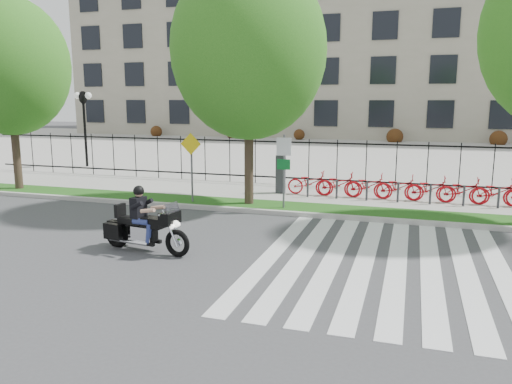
% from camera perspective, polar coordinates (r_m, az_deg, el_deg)
% --- Properties ---
extents(ground, '(120.00, 120.00, 0.00)m').
position_cam_1_polar(ground, '(13.39, -7.16, -6.09)').
color(ground, '#3E3D40').
rests_on(ground, ground).
extents(curb, '(60.00, 0.20, 0.15)m').
position_cam_1_polar(curb, '(17.06, -1.43, -2.10)').
color(curb, '#A4A29A').
rests_on(curb, ground).
extents(grass_verge, '(60.00, 1.50, 0.15)m').
position_cam_1_polar(grass_verge, '(17.84, -0.54, -1.53)').
color(grass_verge, '#1C4912').
rests_on(grass_verge, ground).
extents(sidewalk, '(60.00, 3.50, 0.15)m').
position_cam_1_polar(sidewalk, '(20.19, 1.66, -0.11)').
color(sidewalk, gray).
rests_on(sidewalk, ground).
extents(plaza, '(80.00, 34.00, 0.10)m').
position_cam_1_polar(plaza, '(37.22, 9.10, 4.66)').
color(plaza, gray).
rests_on(plaza, ground).
extents(crosswalk_stripes, '(5.70, 8.00, 0.01)m').
position_cam_1_polar(crosswalk_stripes, '(12.26, 14.02, -7.89)').
color(crosswalk_stripes, silver).
rests_on(crosswalk_stripes, ground).
extents(iron_fence, '(30.00, 0.06, 2.00)m').
position_cam_1_polar(iron_fence, '(21.69, 2.94, 3.51)').
color(iron_fence, black).
rests_on(iron_fence, sidewalk).
extents(office_building, '(60.00, 21.90, 20.15)m').
position_cam_1_polar(office_building, '(57.14, 12.52, 16.54)').
color(office_building, gray).
rests_on(office_building, ground).
extents(lamp_post_left, '(1.06, 0.70, 4.25)m').
position_cam_1_polar(lamp_post_left, '(29.36, -19.09, 8.83)').
color(lamp_post_left, black).
rests_on(lamp_post_left, ground).
extents(street_tree_0, '(4.79, 4.79, 7.72)m').
position_cam_1_polar(street_tree_0, '(22.82, -26.42, 12.75)').
color(street_tree_0, '#31261B').
rests_on(street_tree_0, grass_verge).
extents(street_tree_1, '(5.31, 5.31, 8.37)m').
position_cam_1_polar(street_tree_1, '(17.55, -0.85, 15.94)').
color(street_tree_1, '#31261B').
rests_on(street_tree_1, grass_verge).
extents(bike_share_station, '(11.07, 0.85, 1.50)m').
position_cam_1_polar(bike_share_station, '(19.11, 19.05, 0.37)').
color(bike_share_station, '#2D2D33').
rests_on(bike_share_station, sidewalk).
extents(sign_pole_regulatory, '(0.50, 0.09, 2.50)m').
position_cam_1_polar(sign_pole_regulatory, '(16.86, 3.20, 3.48)').
color(sign_pole_regulatory, '#59595B').
rests_on(sign_pole_regulatory, grass_verge).
extents(sign_pole_warning, '(0.78, 0.09, 2.49)m').
position_cam_1_polar(sign_pole_warning, '(18.01, -7.40, 3.87)').
color(sign_pole_warning, '#59595B').
rests_on(sign_pole_warning, grass_verge).
extents(motorcycle_rider, '(2.63, 0.96, 2.04)m').
position_cam_1_polar(motorcycle_rider, '(12.92, -12.60, -3.76)').
color(motorcycle_rider, black).
rests_on(motorcycle_rider, ground).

